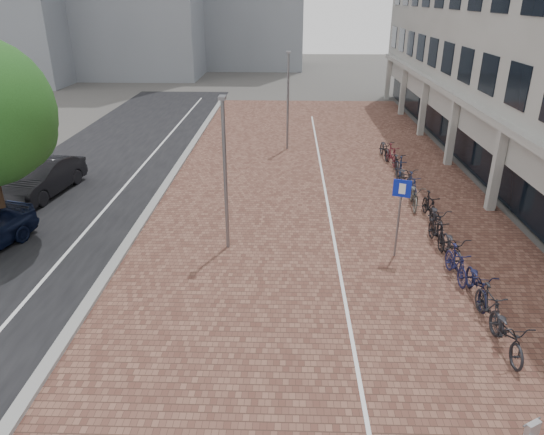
{
  "coord_description": "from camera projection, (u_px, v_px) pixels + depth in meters",
  "views": [
    {
      "loc": [
        0.5,
        -9.15,
        8.04
      ],
      "look_at": [
        0.0,
        6.0,
        1.3
      ],
      "focal_mm": 32.97,
      "sensor_mm": 36.0,
      "label": 1
    }
  ],
  "objects": [
    {
      "name": "lane_line",
      "position": [
        123.0,
        188.0,
        22.8
      ],
      "size": [
        0.12,
        44.0,
        0.0
      ],
      "primitive_type": "cube",
      "color": "white",
      "rests_on": "street_asphalt"
    },
    {
      "name": "plaza_brick",
      "position": [
        321.0,
        190.0,
        22.53
      ],
      "size": [
        14.5,
        42.0,
        0.04
      ],
      "primitive_type": "cube",
      "color": "brown",
      "rests_on": "ground"
    },
    {
      "name": "lamp_far",
      "position": [
        288.0,
        103.0,
        27.54
      ],
      "size": [
        0.12,
        0.12,
        5.31
      ],
      "primitive_type": "cylinder",
      "color": "slate",
      "rests_on": "ground"
    },
    {
      "name": "car_dark",
      "position": [
        43.0,
        178.0,
        21.8
      ],
      "size": [
        2.22,
        4.81,
        1.53
      ],
      "primitive_type": "imported",
      "rotation": [
        0.0,
        0.0,
        -0.13
      ],
      "color": "black",
      "rests_on": "ground"
    },
    {
      "name": "street_asphalt",
      "position": [
        80.0,
        188.0,
        22.87
      ],
      "size": [
        8.0,
        50.0,
        0.03
      ],
      "primitive_type": "cube",
      "color": "black",
      "rests_on": "ground"
    },
    {
      "name": "ground",
      "position": [
        263.0,
        373.0,
        11.64
      ],
      "size": [
        140.0,
        140.0,
        0.0
      ],
      "primitive_type": "plane",
      "color": "#474442",
      "rests_on": "ground"
    },
    {
      "name": "lamp_near",
      "position": [
        225.0,
        177.0,
        16.38
      ],
      "size": [
        0.12,
        0.12,
        5.18
      ],
      "primitive_type": "cylinder",
      "color": "slate",
      "rests_on": "ground"
    },
    {
      "name": "parking_line",
      "position": [
        325.0,
        190.0,
        22.51
      ],
      "size": [
        0.1,
        30.0,
        0.0
      ],
      "primitive_type": "cube",
      "color": "white",
      "rests_on": "plaza_brick"
    },
    {
      "name": "bike_row",
      "position": [
        425.0,
        206.0,
        19.51
      ],
      "size": [
        1.14,
        18.09,
        1.05
      ],
      "color": "black",
      "rests_on": "ground"
    },
    {
      "name": "parking_sign",
      "position": [
        400.0,
        205.0,
        16.08
      ],
      "size": [
        0.55,
        0.24,
        2.74
      ],
      "rotation": [
        0.0,
        0.0,
        -0.36
      ],
      "color": "slate",
      "rests_on": "ground"
    },
    {
      "name": "curb",
      "position": [
        165.0,
        187.0,
        22.72
      ],
      "size": [
        0.35,
        42.0,
        0.14
      ],
      "primitive_type": "cube",
      "color": "gray",
      "rests_on": "ground"
    }
  ]
}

